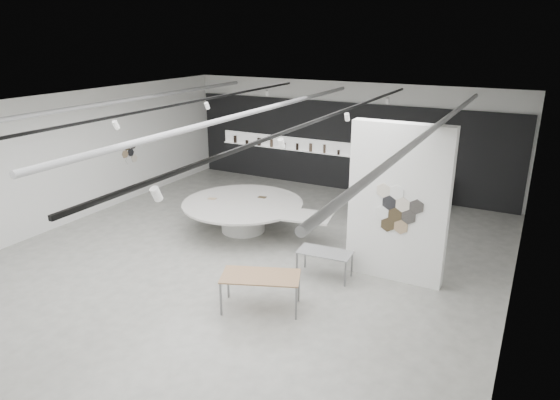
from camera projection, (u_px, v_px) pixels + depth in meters
The scene contains 7 objects.
room at pixel (236, 182), 11.69m from camera, with size 12.02×14.02×3.82m.
back_wall_display at pixel (343, 147), 17.66m from camera, with size 11.80×0.27×3.10m.
partition_column at pixel (398, 204), 11.02m from camera, with size 2.20×0.38×3.60m.
display_island at pixel (245, 212), 14.08m from camera, with size 4.74×3.93×0.87m.
sample_table_wood at pixel (261, 278), 10.07m from camera, with size 1.76×1.32×0.74m.
sample_table_stone at pixel (325, 254), 11.43m from camera, with size 1.27×0.70×0.63m.
kitchen_counter at pixel (420, 189), 16.39m from camera, with size 1.76×0.71×1.38m.
Camera 1 is at (6.06, -9.43, 5.41)m, focal length 32.00 mm.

